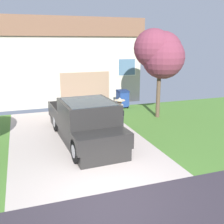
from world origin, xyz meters
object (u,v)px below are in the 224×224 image
at_px(handbag, 123,134).
at_px(wheeled_trash_bin, 123,98).
at_px(pickup_truck, 86,123).
at_px(front_yard_tree, 160,53).
at_px(person_with_hat, 120,115).
at_px(house_with_garage, 63,59).

height_order(handbag, wheeled_trash_bin, wheeled_trash_bin).
bearing_deg(wheeled_trash_bin, pickup_truck, -125.22).
xyz_separation_m(handbag, front_yard_tree, (2.87, 2.38, 3.13)).
distance_m(person_with_hat, wheeled_trash_bin, 4.99).
xyz_separation_m(person_with_hat, house_with_garage, (-0.81, 8.74, 1.71)).
relative_size(handbag, wheeled_trash_bin, 0.42).
distance_m(pickup_truck, front_yard_tree, 5.61).
bearing_deg(pickup_truck, house_with_garage, -96.91).
bearing_deg(person_with_hat, house_with_garage, -116.43).
bearing_deg(wheeled_trash_bin, person_with_hat, -112.87).
bearing_deg(pickup_truck, person_with_hat, -174.80).
xyz_separation_m(house_with_garage, front_yard_tree, (3.78, -6.54, 0.63)).
distance_m(handbag, house_with_garage, 9.31).
height_order(front_yard_tree, wheeled_trash_bin, front_yard_tree).
height_order(person_with_hat, wheeled_trash_bin, person_with_hat).
xyz_separation_m(pickup_truck, house_with_garage, (0.63, 8.94, 1.88)).
relative_size(person_with_hat, wheeled_trash_bin, 1.57).
distance_m(handbag, wheeled_trash_bin, 5.14).
xyz_separation_m(house_with_garage, wheeled_trash_bin, (2.75, -4.15, -2.07)).
distance_m(house_with_garage, wheeled_trash_bin, 5.39).
bearing_deg(front_yard_tree, handbag, -140.37).
relative_size(front_yard_tree, wheeled_trash_bin, 4.26).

